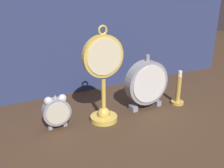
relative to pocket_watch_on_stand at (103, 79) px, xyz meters
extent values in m
plane|color=#422D1E|center=(0.05, -0.05, -0.15)|extent=(4.00, 4.00, 0.00)
cube|color=navy|center=(0.05, 0.28, 0.17)|extent=(1.53, 0.01, 0.64)
cylinder|color=gold|center=(0.00, 0.00, -0.14)|extent=(0.09, 0.09, 0.02)
sphere|color=gold|center=(0.00, 0.00, -0.12)|extent=(0.04, 0.04, 0.04)
cylinder|color=gold|center=(0.00, 0.00, -0.07)|extent=(0.01, 0.01, 0.13)
cylinder|color=gold|center=(0.00, 0.00, 0.07)|extent=(0.13, 0.02, 0.13)
cylinder|color=beige|center=(0.00, -0.01, 0.07)|extent=(0.11, 0.00, 0.11)
torus|color=gold|center=(0.00, 0.00, 0.15)|extent=(0.03, 0.01, 0.03)
cube|color=gray|center=(-0.17, 0.03, -0.14)|extent=(0.01, 0.01, 0.01)
cube|color=gray|center=(-0.12, 0.03, -0.14)|extent=(0.01, 0.01, 0.01)
cylinder|color=gray|center=(-0.15, 0.03, -0.09)|extent=(0.09, 0.03, 0.09)
cylinder|color=beige|center=(-0.15, 0.01, -0.09)|extent=(0.07, 0.00, 0.07)
sphere|color=silver|center=(-0.17, 0.03, -0.05)|extent=(0.03, 0.03, 0.03)
sphere|color=silver|center=(-0.13, 0.03, -0.05)|extent=(0.03, 0.03, 0.03)
cylinder|color=silver|center=(-0.15, 0.03, -0.05)|extent=(0.00, 0.00, 0.02)
cube|color=gray|center=(0.13, 0.02, -0.14)|extent=(0.02, 0.03, 0.02)
cube|color=gray|center=(0.23, 0.02, -0.14)|extent=(0.02, 0.03, 0.02)
cylinder|color=gray|center=(0.18, 0.02, -0.05)|extent=(0.16, 0.04, 0.16)
cylinder|color=silver|center=(0.18, 0.00, -0.05)|extent=(0.14, 0.00, 0.14)
cylinder|color=gray|center=(0.18, 0.02, 0.04)|extent=(0.01, 0.01, 0.02)
cylinder|color=gold|center=(0.30, -0.01, -0.14)|extent=(0.05, 0.05, 0.01)
cylinder|color=gold|center=(0.30, -0.01, -0.09)|extent=(0.02, 0.02, 0.10)
cylinder|color=silver|center=(0.30, -0.01, -0.03)|extent=(0.01, 0.01, 0.02)
camera|label=1|loc=(-0.32, -0.66, 0.25)|focal=40.00mm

